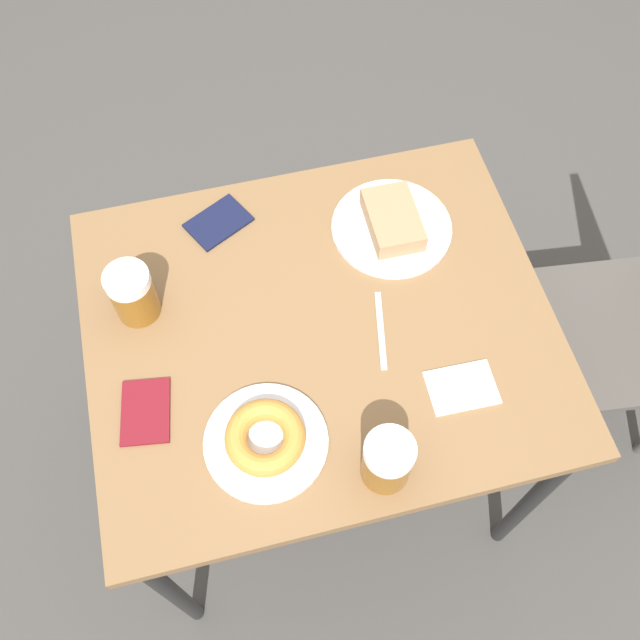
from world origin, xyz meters
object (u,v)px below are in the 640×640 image
object	(u,v)px
beer_mug_left	(387,460)
beer_mug_center	(133,294)
plate_with_cake	(392,224)
plate_with_donut	(265,439)
napkin_folded	(462,388)
passport_far_edge	(146,412)
passport_near_edge	(218,222)
fork	(381,330)

from	to	relation	value
beer_mug_left	beer_mug_center	bearing A→B (deg)	-138.72
plate_with_cake	beer_mug_left	xyz separation A→B (m)	(0.50, -0.16, 0.04)
plate_with_donut	napkin_folded	world-z (taller)	plate_with_donut
plate_with_cake	passport_far_edge	size ratio (longest dim) A/B	1.84
plate_with_cake	passport_near_edge	distance (m)	0.37
beer_mug_left	passport_near_edge	size ratio (longest dim) A/B	0.80
plate_with_cake	napkin_folded	size ratio (longest dim) A/B	1.96
plate_with_donut	passport_near_edge	world-z (taller)	plate_with_donut
plate_with_cake	fork	world-z (taller)	plate_with_cake
fork	passport_near_edge	world-z (taller)	passport_near_edge
plate_with_donut	fork	size ratio (longest dim) A/B	1.32
plate_with_cake	beer_mug_left	world-z (taller)	beer_mug_left
passport_far_edge	napkin_folded	bearing A→B (deg)	80.84
napkin_folded	plate_with_donut	bearing A→B (deg)	-87.44
plate_with_cake	passport_near_edge	size ratio (longest dim) A/B	1.66
passport_near_edge	passport_far_edge	world-z (taller)	same
plate_with_donut	beer_mug_center	world-z (taller)	beer_mug_center
plate_with_donut	passport_far_edge	size ratio (longest dim) A/B	1.62
plate_with_cake	beer_mug_left	distance (m)	0.52
passport_near_edge	beer_mug_left	bearing A→B (deg)	17.58
napkin_folded	passport_far_edge	world-z (taller)	passport_far_edge
plate_with_cake	plate_with_donut	world-z (taller)	plate_with_cake
fork	plate_with_cake	bearing A→B (deg)	158.51
plate_with_donut	fork	xyz separation A→B (m)	(-0.17, 0.26, -0.02)
beer_mug_left	beer_mug_center	world-z (taller)	same
fork	passport_far_edge	distance (m)	0.47
fork	beer_mug_left	bearing A→B (deg)	-14.85
napkin_folded	fork	xyz separation A→B (m)	(-0.15, -0.11, -0.00)
plate_with_cake	beer_mug_center	distance (m)	0.54
napkin_folded	passport_far_edge	bearing A→B (deg)	-99.16
beer_mug_center	fork	bearing A→B (deg)	70.44
napkin_folded	passport_near_edge	size ratio (longest dim) A/B	0.85
napkin_folded	fork	world-z (taller)	same
passport_near_edge	plate_with_cake	bearing A→B (deg)	73.81
plate_with_donut	beer_mug_left	bearing A→B (deg)	62.16
fork	passport_near_edge	distance (m)	0.42
beer_mug_center	passport_far_edge	bearing A→B (deg)	-4.02
beer_mug_left	fork	bearing A→B (deg)	165.15
plate_with_donut	napkin_folded	xyz separation A→B (m)	(-0.02, 0.37, -0.02)
beer_mug_left	beer_mug_center	distance (m)	0.57
plate_with_donut	beer_mug_left	world-z (taller)	beer_mug_left
plate_with_donut	beer_mug_center	xyz separation A→B (m)	(-0.33, -0.19, 0.04)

